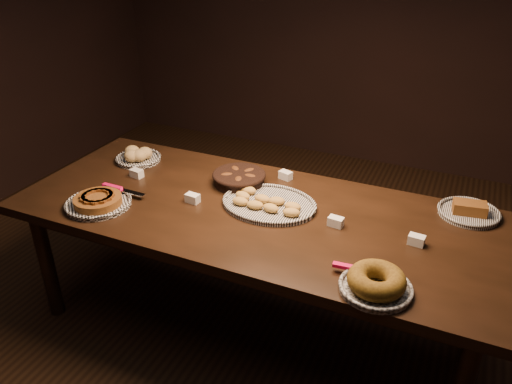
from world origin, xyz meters
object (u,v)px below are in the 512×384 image
at_px(buffet_table, 252,221).
at_px(madeleine_platter, 268,203).
at_px(bundt_cake_plate, 376,283).
at_px(apple_tart_plate, 98,202).

distance_m(buffet_table, madeleine_platter, 0.12).
distance_m(madeleine_platter, bundt_cake_plate, 0.77).
distance_m(apple_tart_plate, madeleine_platter, 0.85).
height_order(buffet_table, madeleine_platter, madeleine_platter).
bearing_deg(bundt_cake_plate, apple_tart_plate, -159.19).
height_order(buffet_table, bundt_cake_plate, bundt_cake_plate).
height_order(madeleine_platter, bundt_cake_plate, bundt_cake_plate).
bearing_deg(madeleine_platter, bundt_cake_plate, -26.21).
relative_size(apple_tart_plate, madeleine_platter, 0.70).
height_order(apple_tart_plate, bundt_cake_plate, bundt_cake_plate).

